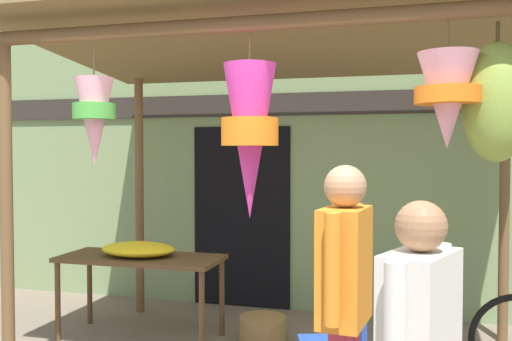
% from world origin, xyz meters
% --- Properties ---
extents(shop_facade, '(11.31, 0.29, 3.60)m').
position_xyz_m(shop_facade, '(-0.00, 2.59, 1.80)').
color(shop_facade, '#7A9360').
rests_on(shop_facade, ground_plane).
extents(market_stall_canopy, '(4.12, 2.55, 2.82)m').
position_xyz_m(market_stall_canopy, '(0.33, 0.74, 2.44)').
color(market_stall_canopy, brown).
rests_on(market_stall_canopy, ground_plane).
extents(display_table, '(1.50, 0.63, 0.76)m').
position_xyz_m(display_table, '(-1.16, 1.19, 0.68)').
color(display_table, brown).
rests_on(display_table, ground_plane).
extents(flower_heap_on_table, '(0.70, 0.49, 0.13)m').
position_xyz_m(flower_heap_on_table, '(-1.17, 1.18, 0.83)').
color(flower_heap_on_table, yellow).
rests_on(flower_heap_on_table, display_table).
extents(folding_chair, '(0.50, 0.50, 0.84)m').
position_xyz_m(folding_chair, '(0.80, 0.21, 0.50)').
color(folding_chair, '#2347A8').
rests_on(folding_chair, ground_plane).
extents(wicker_basket_spare, '(0.42, 0.42, 0.24)m').
position_xyz_m(wicker_basket_spare, '(-0.04, 1.35, 0.12)').
color(wicker_basket_spare, olive).
rests_on(wicker_basket_spare, ground_plane).
extents(customer_foreground, '(0.27, 0.59, 1.66)m').
position_xyz_m(customer_foreground, '(0.89, -0.51, 0.98)').
color(customer_foreground, '#B23347').
rests_on(customer_foreground, ground_plane).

